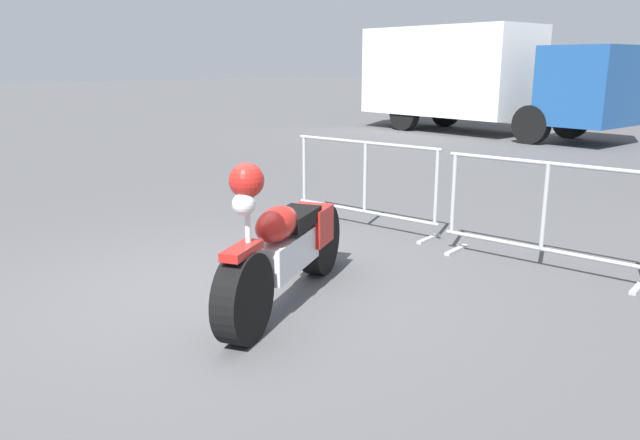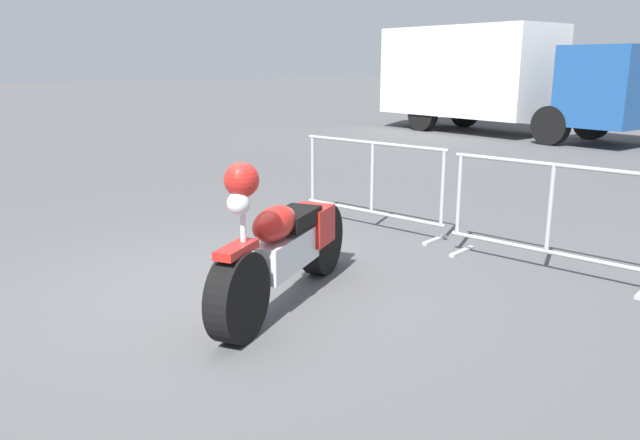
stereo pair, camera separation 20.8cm
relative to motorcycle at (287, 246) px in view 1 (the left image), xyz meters
The scene contains 10 objects.
ground_plane 0.76m from the motorcycle, 154.30° to the right, with size 120.00×120.00×0.00m, color #4C4C4F.
motorcycle is the anchor object (origin of this frame).
crowd_barrier_near 2.62m from the motorcycle, 115.71° to the left, with size 2.05×0.60×1.07m.
crowd_barrier_far 2.62m from the motorcycle, 64.28° to the left, with size 2.05×0.60×1.07m.
box_truck 14.00m from the motorcycle, 114.55° to the left, with size 7.88×2.95×2.98m.
parked_car_green 24.45m from the motorcycle, 121.59° to the left, with size 1.93×4.24×1.41m.
parked_car_black 23.04m from the motorcycle, 116.26° to the left, with size 1.96×4.28×1.42m.
parked_car_maroon 22.39m from the motorcycle, 109.79° to the left, with size 2.00×4.38×1.46m.
parked_car_red 21.50m from the motorcycle, 103.36° to the left, with size 1.92×4.21×1.40m.
pedestrian 17.14m from the motorcycle, 101.85° to the left, with size 0.42×0.42×1.69m.
Camera 1 is at (4.19, -3.13, 1.98)m, focal length 35.00 mm.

